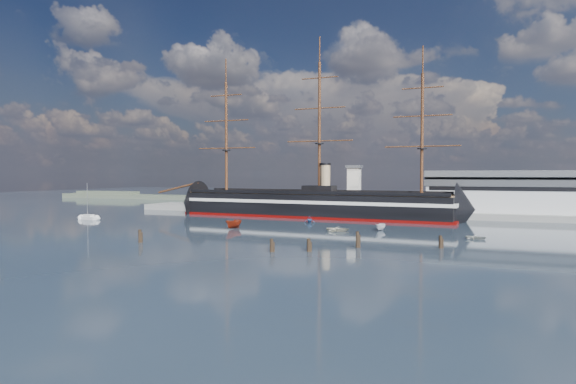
% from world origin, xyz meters
% --- Properties ---
extents(ground, '(600.00, 600.00, 0.00)m').
position_xyz_m(ground, '(0.00, 40.00, 0.00)').
color(ground, '#18232F').
rests_on(ground, ground).
extents(quay, '(180.00, 18.00, 2.00)m').
position_xyz_m(quay, '(10.00, 76.00, 0.00)').
color(quay, slate).
rests_on(quay, ground).
extents(warehouse, '(63.00, 21.00, 11.60)m').
position_xyz_m(warehouse, '(58.00, 80.00, 7.98)').
color(warehouse, '#B7BABC').
rests_on(warehouse, ground).
extents(quay_tower, '(5.00, 5.00, 15.00)m').
position_xyz_m(quay_tower, '(3.00, 73.00, 9.75)').
color(quay_tower, silver).
rests_on(quay_tower, ground).
extents(shoreline, '(120.00, 10.00, 4.00)m').
position_xyz_m(shoreline, '(-139.23, 135.00, 1.45)').
color(shoreline, '#3F4C38').
rests_on(shoreline, ground).
extents(warship, '(113.32, 21.35, 53.94)m').
position_xyz_m(warship, '(-9.01, 60.00, 4.04)').
color(warship, black).
rests_on(warship, ground).
extents(sailboat, '(7.26, 3.44, 11.18)m').
position_xyz_m(sailboat, '(-68.49, 26.13, 0.71)').
color(sailboat, silver).
rests_on(sailboat, ground).
extents(motorboat_a, '(7.30, 3.34, 2.82)m').
position_xyz_m(motorboat_a, '(-15.47, 20.65, 0.00)').
color(motorboat_a, maroon).
rests_on(motorboat_a, ground).
extents(motorboat_b, '(1.63, 3.52, 1.60)m').
position_xyz_m(motorboat_b, '(10.89, 24.83, 0.00)').
color(motorboat_b, beige).
rests_on(motorboat_b, ground).
extents(motorboat_c, '(5.48, 2.77, 2.09)m').
position_xyz_m(motorboat_c, '(20.22, 30.35, 0.00)').
color(motorboat_c, silver).
rests_on(motorboat_c, ground).
extents(motorboat_d, '(6.17, 4.36, 2.08)m').
position_xyz_m(motorboat_d, '(-2.47, 42.26, 0.00)').
color(motorboat_d, '#2D528B').
rests_on(motorboat_d, ground).
extents(motorboat_e, '(1.45, 2.74, 1.21)m').
position_xyz_m(motorboat_e, '(42.18, 21.91, 0.00)').
color(motorboat_e, beige).
rests_on(motorboat_e, ground).
extents(piling_near_left, '(0.64, 0.64, 3.36)m').
position_xyz_m(piling_near_left, '(-21.30, -8.63, 0.00)').
color(piling_near_left, black).
rests_on(piling_near_left, ground).
extents(piling_near_mid, '(0.64, 0.64, 3.06)m').
position_xyz_m(piling_near_mid, '(8.32, -9.62, 0.00)').
color(piling_near_mid, black).
rests_on(piling_near_mid, ground).
extents(piling_near_right, '(0.64, 0.64, 3.76)m').
position_xyz_m(piling_near_right, '(21.39, 0.98, 0.00)').
color(piling_near_right, black).
rests_on(piling_near_right, ground).
extents(piling_far_right, '(0.64, 0.64, 3.09)m').
position_xyz_m(piling_far_right, '(36.03, 6.00, 0.00)').
color(piling_far_right, black).
rests_on(piling_far_right, ground).
extents(piling_extra, '(0.64, 0.64, 3.08)m').
position_xyz_m(piling_extra, '(14.40, -6.96, 0.00)').
color(piling_extra, black).
rests_on(piling_extra, ground).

